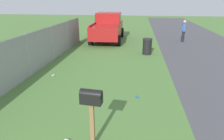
{
  "coord_description": "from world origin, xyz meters",
  "views": [
    {
      "loc": [
        0.19,
        -0.95,
        3.15
      ],
      "look_at": [
        5.53,
        -0.23,
        1.19
      ],
      "focal_mm": 31.77,
      "sensor_mm": 36.0,
      "label": 1
    }
  ],
  "objects_px": {
    "pedestrian": "(184,30)",
    "mailbox": "(91,102)",
    "trash_bin": "(147,46)",
    "pickup_truck": "(108,26)"
  },
  "relations": [
    {
      "from": "mailbox",
      "to": "pedestrian",
      "type": "relative_size",
      "value": 0.86
    },
    {
      "from": "trash_bin",
      "to": "pedestrian",
      "type": "height_order",
      "value": "pedestrian"
    },
    {
      "from": "mailbox",
      "to": "pickup_truck",
      "type": "xyz_separation_m",
      "value": [
        11.97,
        1.48,
        -0.01
      ]
    },
    {
      "from": "pedestrian",
      "to": "trash_bin",
      "type": "bearing_deg",
      "value": 92.82
    },
    {
      "from": "pickup_truck",
      "to": "pedestrian",
      "type": "distance_m",
      "value": 5.76
    },
    {
      "from": "pickup_truck",
      "to": "trash_bin",
      "type": "xyz_separation_m",
      "value": [
        -3.89,
        -2.93,
        -0.63
      ]
    },
    {
      "from": "trash_bin",
      "to": "mailbox",
      "type": "bearing_deg",
      "value": 169.8
    },
    {
      "from": "mailbox",
      "to": "pickup_truck",
      "type": "relative_size",
      "value": 0.26
    },
    {
      "from": "mailbox",
      "to": "trash_bin",
      "type": "height_order",
      "value": "mailbox"
    },
    {
      "from": "pedestrian",
      "to": "mailbox",
      "type": "bearing_deg",
      "value": 108.7
    }
  ]
}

